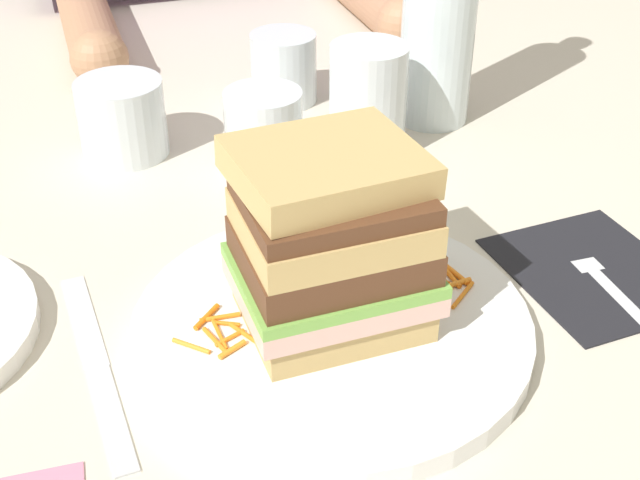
{
  "coord_description": "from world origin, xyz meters",
  "views": [
    {
      "loc": [
        -0.15,
        -0.42,
        0.37
      ],
      "look_at": [
        0.0,
        0.03,
        0.06
      ],
      "focal_mm": 47.55,
      "sensor_mm": 36.0,
      "label": 1
    }
  ],
  "objects_px": {
    "knife": "(98,368)",
    "juice_glass": "(368,105)",
    "empty_tumbler_0": "(122,118)",
    "empty_tumbler_1": "(264,131)",
    "main_plate": "(334,322)",
    "fork": "(612,285)",
    "sandwich": "(334,239)",
    "empty_tumbler_2": "(284,68)",
    "napkin_dark": "(594,271)"
  },
  "relations": [
    {
      "from": "main_plate",
      "to": "napkin_dark",
      "type": "relative_size",
      "value": 1.91
    },
    {
      "from": "napkin_dark",
      "to": "juice_glass",
      "type": "bearing_deg",
      "value": 111.09
    },
    {
      "from": "knife",
      "to": "juice_glass",
      "type": "bearing_deg",
      "value": 39.6
    },
    {
      "from": "main_plate",
      "to": "empty_tumbler_1",
      "type": "bearing_deg",
      "value": 85.71
    },
    {
      "from": "empty_tumbler_0",
      "to": "empty_tumbler_2",
      "type": "relative_size",
      "value": 1.1
    },
    {
      "from": "empty_tumbler_0",
      "to": "empty_tumbler_1",
      "type": "xyz_separation_m",
      "value": [
        0.12,
        -0.07,
        0.0
      ]
    },
    {
      "from": "fork",
      "to": "empty_tumbler_1",
      "type": "relative_size",
      "value": 2.28
    },
    {
      "from": "napkin_dark",
      "to": "empty_tumbler_0",
      "type": "relative_size",
      "value": 1.77
    },
    {
      "from": "juice_glass",
      "to": "empty_tumbler_1",
      "type": "bearing_deg",
      "value": 179.27
    },
    {
      "from": "main_plate",
      "to": "fork",
      "type": "xyz_separation_m",
      "value": [
        0.21,
        -0.02,
        -0.0
      ]
    },
    {
      "from": "fork",
      "to": "empty_tumbler_1",
      "type": "bearing_deg",
      "value": 126.0
    },
    {
      "from": "knife",
      "to": "empty_tumbler_1",
      "type": "xyz_separation_m",
      "value": [
        0.17,
        0.23,
        0.04
      ]
    },
    {
      "from": "empty_tumbler_0",
      "to": "empty_tumbler_1",
      "type": "relative_size",
      "value": 1.09
    },
    {
      "from": "napkin_dark",
      "to": "juice_glass",
      "type": "relative_size",
      "value": 1.35
    },
    {
      "from": "knife",
      "to": "empty_tumbler_0",
      "type": "relative_size",
      "value": 2.53
    },
    {
      "from": "napkin_dark",
      "to": "juice_glass",
      "type": "distance_m",
      "value": 0.26
    },
    {
      "from": "knife",
      "to": "empty_tumbler_2",
      "type": "height_order",
      "value": "empty_tumbler_2"
    },
    {
      "from": "fork",
      "to": "juice_glass",
      "type": "distance_m",
      "value": 0.28
    },
    {
      "from": "main_plate",
      "to": "juice_glass",
      "type": "relative_size",
      "value": 2.59
    },
    {
      "from": "knife",
      "to": "empty_tumbler_1",
      "type": "height_order",
      "value": "empty_tumbler_1"
    },
    {
      "from": "sandwich",
      "to": "napkin_dark",
      "type": "height_order",
      "value": "sandwich"
    },
    {
      "from": "sandwich",
      "to": "knife",
      "type": "relative_size",
      "value": 0.63
    },
    {
      "from": "empty_tumbler_1",
      "to": "napkin_dark",
      "type": "bearing_deg",
      "value": -51.45
    },
    {
      "from": "napkin_dark",
      "to": "empty_tumbler_2",
      "type": "height_order",
      "value": "empty_tumbler_2"
    },
    {
      "from": "fork",
      "to": "napkin_dark",
      "type": "bearing_deg",
      "value": 88.83
    },
    {
      "from": "main_plate",
      "to": "knife",
      "type": "height_order",
      "value": "main_plate"
    },
    {
      "from": "sandwich",
      "to": "napkin_dark",
      "type": "xyz_separation_m",
      "value": [
        0.21,
        0.0,
        -0.07
      ]
    },
    {
      "from": "napkin_dark",
      "to": "knife",
      "type": "xyz_separation_m",
      "value": [
        -0.36,
        0.01,
        0.0
      ]
    },
    {
      "from": "sandwich",
      "to": "empty_tumbler_2",
      "type": "xyz_separation_m",
      "value": [
        0.08,
        0.37,
        -0.04
      ]
    },
    {
      "from": "juice_glass",
      "to": "empty_tumbler_1",
      "type": "distance_m",
      "value": 0.1
    },
    {
      "from": "sandwich",
      "to": "empty_tumbler_2",
      "type": "bearing_deg",
      "value": 78.34
    },
    {
      "from": "knife",
      "to": "juice_glass",
      "type": "distance_m",
      "value": 0.36
    },
    {
      "from": "fork",
      "to": "empty_tumbler_0",
      "type": "distance_m",
      "value": 0.45
    },
    {
      "from": "sandwich",
      "to": "empty_tumbler_2",
      "type": "relative_size",
      "value": 1.75
    },
    {
      "from": "main_plate",
      "to": "knife",
      "type": "xyz_separation_m",
      "value": [
        -0.16,
        0.01,
        -0.01
      ]
    },
    {
      "from": "knife",
      "to": "empty_tumbler_1",
      "type": "relative_size",
      "value": 2.75
    },
    {
      "from": "empty_tumbler_2",
      "to": "juice_glass",
      "type": "bearing_deg",
      "value": -73.8
    },
    {
      "from": "juice_glass",
      "to": "empty_tumbler_2",
      "type": "distance_m",
      "value": 0.14
    },
    {
      "from": "sandwich",
      "to": "juice_glass",
      "type": "height_order",
      "value": "sandwich"
    },
    {
      "from": "main_plate",
      "to": "napkin_dark",
      "type": "bearing_deg",
      "value": 0.52
    },
    {
      "from": "napkin_dark",
      "to": "empty_tumbler_2",
      "type": "xyz_separation_m",
      "value": [
        -0.13,
        0.37,
        0.03
      ]
    },
    {
      "from": "empty_tumbler_0",
      "to": "empty_tumbler_1",
      "type": "distance_m",
      "value": 0.13
    },
    {
      "from": "juice_glass",
      "to": "empty_tumbler_2",
      "type": "relative_size",
      "value": 1.44
    },
    {
      "from": "main_plate",
      "to": "empty_tumbler_2",
      "type": "distance_m",
      "value": 0.38
    },
    {
      "from": "sandwich",
      "to": "empty_tumbler_1",
      "type": "height_order",
      "value": "sandwich"
    },
    {
      "from": "empty_tumbler_0",
      "to": "sandwich",
      "type": "bearing_deg",
      "value": -72.41
    },
    {
      "from": "empty_tumbler_0",
      "to": "empty_tumbler_2",
      "type": "bearing_deg",
      "value": 20.91
    },
    {
      "from": "fork",
      "to": "knife",
      "type": "height_order",
      "value": "fork"
    },
    {
      "from": "fork",
      "to": "knife",
      "type": "xyz_separation_m",
      "value": [
        -0.36,
        0.03,
        -0.0
      ]
    },
    {
      "from": "napkin_dark",
      "to": "empty_tumbler_0",
      "type": "xyz_separation_m",
      "value": [
        -0.3,
        0.3,
        0.03
      ]
    }
  ]
}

